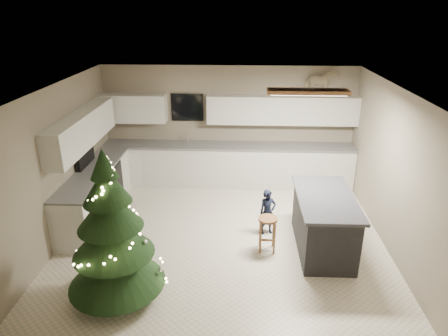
{
  "coord_description": "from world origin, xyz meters",
  "views": [
    {
      "loc": [
        0.29,
        -6.06,
        3.79
      ],
      "look_at": [
        0.0,
        0.35,
        1.15
      ],
      "focal_mm": 32.0,
      "sensor_mm": 36.0,
      "label": 1
    }
  ],
  "objects_px": {
    "island": "(324,223)",
    "bar_stool": "(268,226)",
    "christmas_tree": "(113,240)",
    "toddler": "(267,212)",
    "rocking_horse": "(320,83)"
  },
  "relations": [
    {
      "from": "christmas_tree",
      "to": "rocking_horse",
      "type": "height_order",
      "value": "rocking_horse"
    },
    {
      "from": "island",
      "to": "bar_stool",
      "type": "height_order",
      "value": "island"
    },
    {
      "from": "christmas_tree",
      "to": "rocking_horse",
      "type": "bearing_deg",
      "value": 50.02
    },
    {
      "from": "bar_stool",
      "to": "toddler",
      "type": "xyz_separation_m",
      "value": [
        0.03,
        0.54,
        -0.04
      ]
    },
    {
      "from": "rocking_horse",
      "to": "christmas_tree",
      "type": "bearing_deg",
      "value": 131.5
    },
    {
      "from": "island",
      "to": "bar_stool",
      "type": "xyz_separation_m",
      "value": [
        -0.92,
        -0.11,
        -0.03
      ]
    },
    {
      "from": "island",
      "to": "christmas_tree",
      "type": "bearing_deg",
      "value": -156.86
    },
    {
      "from": "toddler",
      "to": "rocking_horse",
      "type": "relative_size",
      "value": 1.27
    },
    {
      "from": "bar_stool",
      "to": "island",
      "type": "bearing_deg",
      "value": 6.62
    },
    {
      "from": "bar_stool",
      "to": "christmas_tree",
      "type": "distance_m",
      "value": 2.49
    },
    {
      "from": "bar_stool",
      "to": "christmas_tree",
      "type": "height_order",
      "value": "christmas_tree"
    },
    {
      "from": "bar_stool",
      "to": "toddler",
      "type": "bearing_deg",
      "value": 86.72
    },
    {
      "from": "toddler",
      "to": "island",
      "type": "bearing_deg",
      "value": -45.01
    },
    {
      "from": "bar_stool",
      "to": "christmas_tree",
      "type": "relative_size",
      "value": 0.28
    },
    {
      "from": "christmas_tree",
      "to": "toddler",
      "type": "relative_size",
      "value": 2.62
    }
  ]
}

